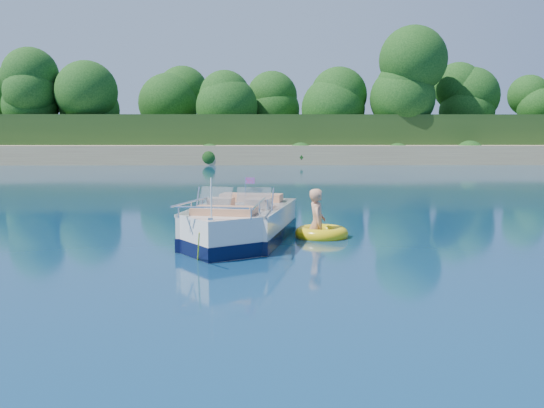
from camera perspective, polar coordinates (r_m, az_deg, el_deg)
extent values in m
plane|color=#091F40|center=(13.00, 8.18, -3.92)|extent=(160.00, 160.00, 0.00)
cube|color=#9C7E5A|center=(50.70, 1.48, 4.45)|extent=(170.00, 8.00, 2.00)
cube|color=#1B3716|center=(77.67, 0.69, 5.55)|extent=(170.00, 56.00, 6.00)
cylinder|color=black|center=(55.48, -17.68, 7.01)|extent=(0.44, 0.44, 3.20)
sphere|color=black|center=(55.61, -17.79, 10.15)|extent=(5.28, 5.28, 5.28)
cylinder|color=black|center=(54.68, 1.32, 7.54)|extent=(0.44, 0.44, 3.60)
sphere|color=black|center=(54.84, 1.33, 11.11)|extent=(5.94, 5.94, 5.94)
cylinder|color=black|center=(57.05, 22.05, 6.52)|extent=(0.44, 0.44, 2.60)
sphere|color=black|center=(57.13, 22.15, 9.00)|extent=(4.29, 4.29, 4.29)
cube|color=silver|center=(13.58, -2.83, -2.20)|extent=(2.54, 3.82, 0.98)
cube|color=silver|center=(11.99, -4.72, -3.38)|extent=(1.82, 1.82, 0.98)
cube|color=black|center=(13.60, -2.82, -2.76)|extent=(2.57, 3.86, 0.28)
cube|color=black|center=(12.02, -4.71, -4.02)|extent=(1.86, 1.86, 0.28)
cube|color=#A27555|center=(13.81, -2.56, -0.90)|extent=(1.96, 2.71, 0.09)
cube|color=silver|center=(13.52, -2.84, -0.27)|extent=(2.57, 3.83, 0.06)
cube|color=black|center=(15.43, -1.13, -0.98)|extent=(0.57, 0.42, 0.84)
cube|color=#8C9EA5|center=(12.97, -5.33, 0.62)|extent=(0.77, 0.48, 0.45)
cube|color=#8C9EA5|center=(12.76, -1.71, 0.55)|extent=(0.74, 0.29, 0.45)
cube|color=tan|center=(13.40, -4.81, -0.23)|extent=(0.61, 0.61, 0.37)
cube|color=tan|center=(13.20, -1.31, -0.31)|extent=(0.61, 0.61, 0.37)
cube|color=tan|center=(14.42, -1.96, 0.27)|extent=(1.53, 0.80, 0.35)
cube|color=tan|center=(12.09, -4.52, -1.05)|extent=(1.34, 0.93, 0.32)
cylinder|color=silver|center=(11.20, -5.74, 0.47)|extent=(0.03, 0.03, 0.79)
cube|color=red|center=(12.75, -2.09, 2.22)|extent=(0.20, 0.06, 0.13)
cube|color=silver|center=(11.20, -5.78, -1.43)|extent=(0.10, 0.07, 0.05)
cylinder|color=#FAFA1B|center=(11.01, -6.94, -4.08)|extent=(0.17, 1.00, 0.71)
torus|color=yellow|center=(14.00, 4.69, -2.79)|extent=(1.63, 1.63, 0.32)
torus|color=red|center=(13.99, 4.69, -2.73)|extent=(1.34, 1.34, 0.11)
imported|color=tan|center=(13.98, 4.23, -3.14)|extent=(0.40, 0.89, 1.74)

